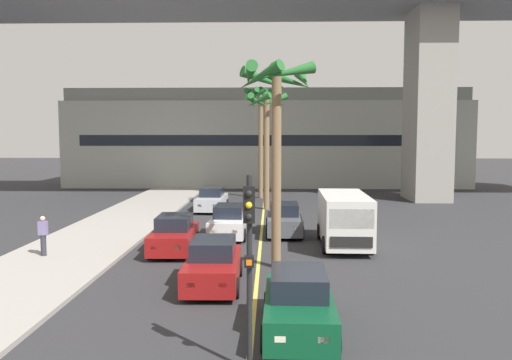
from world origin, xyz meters
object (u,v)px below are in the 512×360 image
object	(u,v)px
delivery_van	(344,218)
car_queue_third	(229,222)
car_queue_sixth	(213,265)
traffic_light_median_near	(249,246)
car_queue_front	(299,304)
palm_tree_mid_median	(276,103)
pedestrian_mid_block	(43,235)
car_queue_second	(174,235)
car_queue_fourth	(212,200)
car_queue_fifth	(284,220)
palm_tree_near_median	(261,109)
palm_tree_far_median	(266,117)

from	to	relation	value
delivery_van	car_queue_third	bearing A→B (deg)	157.95
car_queue_sixth	traffic_light_median_near	bearing A→B (deg)	-76.95
traffic_light_median_near	car_queue_front	bearing A→B (deg)	63.05
car_queue_third	palm_tree_mid_median	world-z (taller)	palm_tree_mid_median
car_queue_third	car_queue_sixth	distance (m)	8.51
car_queue_front	traffic_light_median_near	world-z (taller)	traffic_light_median_near
delivery_van	pedestrian_mid_block	size ratio (longest dim) A/B	3.27
car_queue_second	pedestrian_mid_block	distance (m)	5.27
traffic_light_median_near	pedestrian_mid_block	xyz separation A→B (m)	(-8.74, 9.83, -1.72)
car_queue_second	delivery_van	world-z (taller)	delivery_van
car_queue_front	car_queue_fourth	size ratio (longest dim) A/B	0.99
car_queue_second	car_queue_fourth	size ratio (longest dim) A/B	1.00
car_queue_fifth	palm_tree_near_median	bearing A→B (deg)	95.57
palm_tree_near_median	pedestrian_mid_block	bearing A→B (deg)	-112.01
car_queue_second	delivery_van	size ratio (longest dim) A/B	0.78
car_queue_second	car_queue_sixth	size ratio (longest dim) A/B	1.01
palm_tree_near_median	palm_tree_mid_median	bearing A→B (deg)	-87.43
car_queue_third	car_queue_fifth	bearing A→B (deg)	14.76
car_queue_front	traffic_light_median_near	size ratio (longest dim) A/B	0.98
car_queue_sixth	delivery_van	bearing A→B (deg)	50.54
car_queue_fourth	palm_tree_far_median	distance (m)	6.59
car_queue_second	car_queue_third	world-z (taller)	same
car_queue_fourth	car_queue_second	bearing A→B (deg)	-91.25
car_queue_fifth	palm_tree_mid_median	bearing A→B (deg)	-94.23
car_queue_fourth	palm_tree_near_median	world-z (taller)	palm_tree_near_median
car_queue_fourth	pedestrian_mid_block	distance (m)	14.68
car_queue_fourth	pedestrian_mid_block	bearing A→B (deg)	-111.12
car_queue_sixth	palm_tree_mid_median	size ratio (longest dim) A/B	0.53
car_queue_front	car_queue_second	size ratio (longest dim) A/B	1.00
traffic_light_median_near	pedestrian_mid_block	world-z (taller)	traffic_light_median_near
delivery_van	traffic_light_median_near	world-z (taller)	traffic_light_median_near
car_queue_front	car_queue_sixth	xyz separation A→B (m)	(-2.63, 4.02, 0.00)
car_queue_second	palm_tree_mid_median	distance (m)	7.45
car_queue_third	palm_tree_near_median	world-z (taller)	palm_tree_near_median
palm_tree_near_median	palm_tree_far_median	xyz separation A→B (m)	(0.48, -6.26, -0.85)
car_queue_front	palm_tree_far_median	distance (m)	22.76
car_queue_fifth	traffic_light_median_near	distance (m)	15.70
car_queue_second	delivery_van	bearing A→B (deg)	9.56
car_queue_fifth	pedestrian_mid_block	world-z (taller)	pedestrian_mid_block
car_queue_second	car_queue_fourth	world-z (taller)	same
palm_tree_mid_median	palm_tree_far_median	bearing A→B (deg)	91.84
car_queue_fourth	car_queue_sixth	world-z (taller)	same
car_queue_fourth	palm_tree_mid_median	xyz separation A→B (m)	(4.09, -14.68, 5.48)
car_queue_fourth	car_queue_front	bearing A→B (deg)	-77.74
car_queue_second	car_queue_fifth	bearing A→B (deg)	40.54
traffic_light_median_near	car_queue_fourth	bearing A→B (deg)	98.35
car_queue_third	traffic_light_median_near	distance (m)	15.03
palm_tree_far_median	pedestrian_mid_block	world-z (taller)	palm_tree_far_median
car_queue_front	palm_tree_near_median	distance (m)	29.06
pedestrian_mid_block	car_queue_fifth	bearing A→B (deg)	29.98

